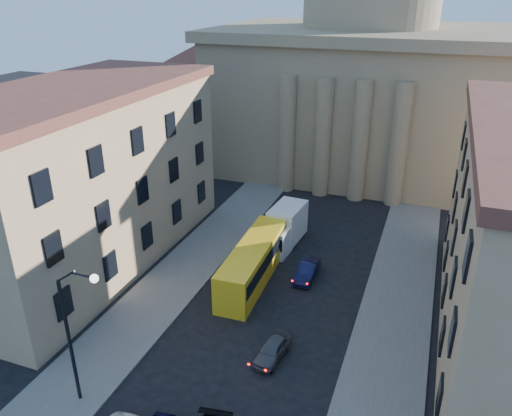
# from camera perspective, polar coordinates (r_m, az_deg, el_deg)

# --- Properties ---
(sidewalk_left) EXTENTS (5.00, 60.00, 0.15)m
(sidewalk_left) POSITION_cam_1_polar(r_m,az_deg,el_deg) (38.70, -11.35, -10.27)
(sidewalk_left) COLOR #595652
(sidewalk_left) RESTS_ON ground
(sidewalk_right) EXTENTS (5.00, 60.00, 0.15)m
(sidewalk_right) POSITION_cam_1_polar(r_m,az_deg,el_deg) (34.33, 14.80, -15.76)
(sidewalk_right) COLOR #595652
(sidewalk_right) RESTS_ON ground
(church) EXTENTS (68.02, 28.76, 36.60)m
(church) POSITION_cam_1_polar(r_m,az_deg,el_deg) (65.56, 12.32, 15.08)
(church) COLOR #907F58
(church) RESTS_ON ground
(building_left) EXTENTS (11.60, 26.60, 14.70)m
(building_left) POSITION_cam_1_polar(r_m,az_deg,el_deg) (42.90, -19.19, 3.41)
(building_left) COLOR tan
(building_left) RESTS_ON ground
(street_lamp) EXTENTS (2.62, 0.44, 8.83)m
(street_lamp) POSITION_cam_1_polar(r_m,az_deg,el_deg) (28.53, -20.03, -12.57)
(street_lamp) COLOR black
(street_lamp) RESTS_ON ground
(car_right_far) EXTENTS (1.87, 3.74, 1.22)m
(car_right_far) POSITION_cam_1_polar(r_m,az_deg,el_deg) (32.75, 1.90, -15.84)
(car_right_far) COLOR #444448
(car_right_far) RESTS_ON ground
(car_right_distant) EXTENTS (1.35, 3.86, 1.27)m
(car_right_distant) POSITION_cam_1_polar(r_m,az_deg,el_deg) (40.58, 5.86, -7.17)
(car_right_distant) COLOR black
(car_right_distant) RESTS_ON ground
(city_bus) EXTENTS (2.88, 11.00, 3.08)m
(city_bus) POSITION_cam_1_polar(r_m,az_deg,el_deg) (39.66, -0.31, -6.11)
(city_bus) COLOR yellow
(city_bus) RESTS_ON ground
(box_truck) EXTENTS (2.90, 6.34, 3.39)m
(box_truck) POSITION_cam_1_polar(r_m,az_deg,el_deg) (45.04, 3.19, -2.30)
(box_truck) COLOR silver
(box_truck) RESTS_ON ground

